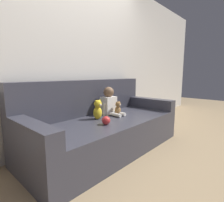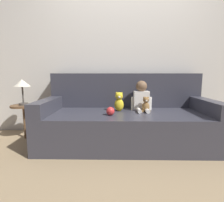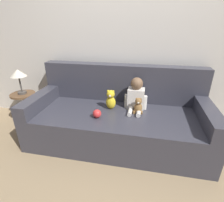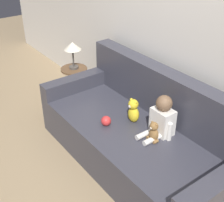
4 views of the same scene
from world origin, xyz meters
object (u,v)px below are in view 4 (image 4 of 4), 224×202
object	(u,v)px
couch	(139,135)
side_table	(73,58)
person_baby	(162,118)
teddy_bear_brown	(154,132)
toy_ball	(106,121)
plush_toy_side	(133,111)

from	to	relation	value
couch	side_table	world-z (taller)	couch
person_baby	teddy_bear_brown	world-z (taller)	person_baby
person_baby	toy_ball	xyz separation A→B (m)	(-0.41, -0.33, -0.12)
couch	plush_toy_side	world-z (taller)	couch
teddy_bear_brown	toy_ball	size ratio (longest dim) A/B	2.00
toy_ball	person_baby	bearing A→B (deg)	39.00
person_baby	toy_ball	world-z (taller)	person_baby
person_baby	side_table	size ratio (longest dim) A/B	0.48
toy_ball	plush_toy_side	bearing A→B (deg)	66.94
plush_toy_side	person_baby	bearing A→B (deg)	14.84
plush_toy_side	couch	bearing A→B (deg)	4.18
person_baby	side_table	distance (m)	1.64
person_baby	side_table	xyz separation A→B (m)	(-1.63, 0.03, 0.03)
couch	side_table	bearing A→B (deg)	176.02
person_baby	plush_toy_side	distance (m)	0.32
couch	toy_ball	distance (m)	0.37
person_baby	plush_toy_side	xyz separation A→B (m)	(-0.30, -0.08, -0.04)
couch	person_baby	distance (m)	0.36
teddy_bear_brown	plush_toy_side	bearing A→B (deg)	171.92
toy_ball	side_table	bearing A→B (deg)	163.63
couch	toy_ball	bearing A→B (deg)	-128.40
plush_toy_side	side_table	distance (m)	1.34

